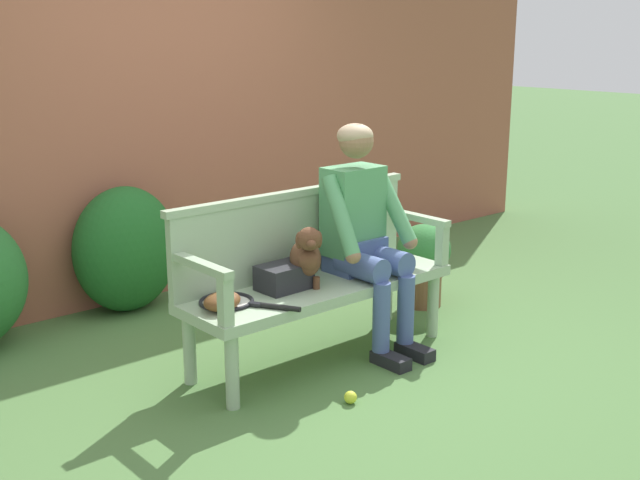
{
  "coord_description": "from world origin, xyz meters",
  "views": [
    {
      "loc": [
        -2.85,
        -3.28,
        1.84
      ],
      "look_at": [
        0.0,
        0.0,
        0.7
      ],
      "focal_mm": 45.24,
      "sensor_mm": 36.0,
      "label": 1
    }
  ],
  "objects_px": {
    "person_seated": "(363,228)",
    "sports_bag": "(284,277)",
    "baseball_glove": "(222,301)",
    "garden_bench": "(320,293)",
    "potted_plant": "(424,260)",
    "tennis_racket": "(231,302)",
    "tennis_ball": "(351,397)",
    "dog_on_bench": "(306,256)"
  },
  "relations": [
    {
      "from": "dog_on_bench",
      "to": "potted_plant",
      "type": "relative_size",
      "value": 0.63
    },
    {
      "from": "tennis_racket",
      "to": "tennis_ball",
      "type": "relative_size",
      "value": 8.58
    },
    {
      "from": "garden_bench",
      "to": "tennis_ball",
      "type": "distance_m",
      "value": 0.71
    },
    {
      "from": "tennis_ball",
      "to": "tennis_racket",
      "type": "bearing_deg",
      "value": 118.62
    },
    {
      "from": "dog_on_bench",
      "to": "potted_plant",
      "type": "bearing_deg",
      "value": 10.88
    },
    {
      "from": "potted_plant",
      "to": "tennis_racket",
      "type": "bearing_deg",
      "value": -173.41
    },
    {
      "from": "dog_on_bench",
      "to": "baseball_glove",
      "type": "height_order",
      "value": "dog_on_bench"
    },
    {
      "from": "baseball_glove",
      "to": "potted_plant",
      "type": "relative_size",
      "value": 0.39
    },
    {
      "from": "garden_bench",
      "to": "potted_plant",
      "type": "height_order",
      "value": "potted_plant"
    },
    {
      "from": "sports_bag",
      "to": "tennis_ball",
      "type": "distance_m",
      "value": 0.77
    },
    {
      "from": "person_seated",
      "to": "baseball_glove",
      "type": "bearing_deg",
      "value": 179.83
    },
    {
      "from": "sports_bag",
      "to": "baseball_glove",
      "type": "bearing_deg",
      "value": -173.06
    },
    {
      "from": "baseball_glove",
      "to": "sports_bag",
      "type": "bearing_deg",
      "value": -10.96
    },
    {
      "from": "person_seated",
      "to": "sports_bag",
      "type": "height_order",
      "value": "person_seated"
    },
    {
      "from": "tennis_ball",
      "to": "potted_plant",
      "type": "height_order",
      "value": "potted_plant"
    },
    {
      "from": "person_seated",
      "to": "tennis_ball",
      "type": "bearing_deg",
      "value": -137.85
    },
    {
      "from": "dog_on_bench",
      "to": "tennis_ball",
      "type": "xyz_separation_m",
      "value": [
        -0.16,
        -0.54,
        -0.6
      ]
    },
    {
      "from": "garden_bench",
      "to": "potted_plant",
      "type": "distance_m",
      "value": 1.16
    },
    {
      "from": "person_seated",
      "to": "baseball_glove",
      "type": "xyz_separation_m",
      "value": [
        -0.99,
        0.0,
        -0.23
      ]
    },
    {
      "from": "tennis_racket",
      "to": "sports_bag",
      "type": "distance_m",
      "value": 0.37
    },
    {
      "from": "person_seated",
      "to": "garden_bench",
      "type": "bearing_deg",
      "value": 177.38
    },
    {
      "from": "tennis_racket",
      "to": "potted_plant",
      "type": "height_order",
      "value": "potted_plant"
    },
    {
      "from": "dog_on_bench",
      "to": "sports_bag",
      "type": "xyz_separation_m",
      "value": [
        -0.12,
        0.05,
        -0.11
      ]
    },
    {
      "from": "tennis_racket",
      "to": "potted_plant",
      "type": "xyz_separation_m",
      "value": [
        1.72,
        0.2,
        -0.14
      ]
    },
    {
      "from": "tennis_ball",
      "to": "dog_on_bench",
      "type": "bearing_deg",
      "value": 73.04
    },
    {
      "from": "person_seated",
      "to": "tennis_ball",
      "type": "height_order",
      "value": "person_seated"
    },
    {
      "from": "baseball_glove",
      "to": "potted_plant",
      "type": "height_order",
      "value": "potted_plant"
    },
    {
      "from": "garden_bench",
      "to": "tennis_racket",
      "type": "relative_size",
      "value": 2.93
    },
    {
      "from": "garden_bench",
      "to": "dog_on_bench",
      "type": "bearing_deg",
      "value": -176.03
    },
    {
      "from": "garden_bench",
      "to": "person_seated",
      "type": "xyz_separation_m",
      "value": [
        0.32,
        -0.01,
        0.33
      ]
    },
    {
      "from": "person_seated",
      "to": "potted_plant",
      "type": "relative_size",
      "value": 2.32
    },
    {
      "from": "dog_on_bench",
      "to": "tennis_racket",
      "type": "height_order",
      "value": "dog_on_bench"
    },
    {
      "from": "tennis_racket",
      "to": "sports_bag",
      "type": "height_order",
      "value": "sports_bag"
    },
    {
      "from": "tennis_racket",
      "to": "tennis_ball",
      "type": "height_order",
      "value": "tennis_racket"
    },
    {
      "from": "potted_plant",
      "to": "dog_on_bench",
      "type": "bearing_deg",
      "value": -169.12
    },
    {
      "from": "tennis_racket",
      "to": "potted_plant",
      "type": "bearing_deg",
      "value": 6.59
    },
    {
      "from": "tennis_racket",
      "to": "baseball_glove",
      "type": "xyz_separation_m",
      "value": [
        -0.09,
        -0.04,
        0.04
      ]
    },
    {
      "from": "tennis_racket",
      "to": "baseball_glove",
      "type": "bearing_deg",
      "value": -152.81
    },
    {
      "from": "tennis_racket",
      "to": "dog_on_bench",
      "type": "bearing_deg",
      "value": -4.73
    },
    {
      "from": "tennis_ball",
      "to": "baseball_glove",
      "type": "bearing_deg",
      "value": 126.89
    },
    {
      "from": "sports_bag",
      "to": "potted_plant",
      "type": "distance_m",
      "value": 1.39
    },
    {
      "from": "sports_bag",
      "to": "tennis_ball",
      "type": "xyz_separation_m",
      "value": [
        -0.05,
        -0.59,
        -0.49
      ]
    }
  ]
}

